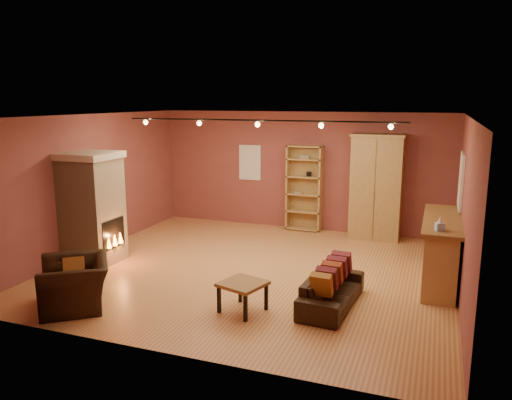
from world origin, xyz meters
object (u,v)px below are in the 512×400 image
at_px(armoire, 376,187).
at_px(loveseat, 332,284).
at_px(bookcase, 305,187).
at_px(armchair, 74,276).
at_px(fireplace, 93,208).
at_px(coffee_table, 243,286).
at_px(bar_counter, 441,250).

relative_size(armoire, loveseat, 1.41).
distance_m(bookcase, armchair, 6.00).
relative_size(fireplace, armoire, 0.90).
bearing_deg(bookcase, loveseat, -69.91).
height_order(fireplace, coffee_table, fireplace).
distance_m(bar_counter, coffee_table, 3.56).
height_order(bookcase, coffee_table, bookcase).
bearing_deg(bar_counter, armchair, -149.78).
xyz_separation_m(armoire, loveseat, (-0.13, -4.06, -0.84)).
relative_size(bar_counter, armchair, 1.77).
relative_size(fireplace, armchair, 1.60).
bearing_deg(armchair, armoire, 107.04).
bearing_deg(loveseat, fireplace, 87.93).
bearing_deg(bookcase, armoire, -6.45).
height_order(fireplace, armchair, fireplace).
bearing_deg(armoire, fireplace, -143.77).
height_order(armoire, coffee_table, armoire).
distance_m(fireplace, armoire, 6.01).
bearing_deg(fireplace, armchair, -59.80).
relative_size(bar_counter, coffee_table, 3.14).
xyz_separation_m(bookcase, loveseat, (1.55, -4.25, -0.69)).
bearing_deg(loveseat, armoire, 2.20).
xyz_separation_m(fireplace, loveseat, (4.72, -0.51, -0.72)).
distance_m(fireplace, loveseat, 4.80).
height_order(bookcase, bar_counter, bookcase).
bearing_deg(coffee_table, bar_counter, 40.25).
bearing_deg(bar_counter, armoire, 120.04).
relative_size(bookcase, coffee_table, 2.73).
height_order(armoire, loveseat, armoire).
distance_m(armoire, coffee_table, 4.95).
bearing_deg(fireplace, armoire, 36.23).
bearing_deg(loveseat, coffee_table, 122.71).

